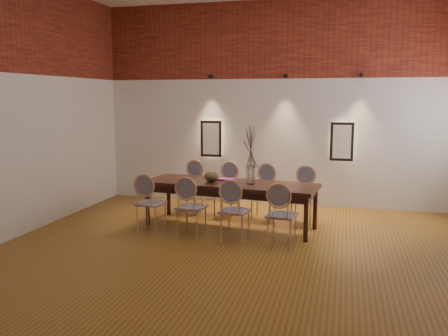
% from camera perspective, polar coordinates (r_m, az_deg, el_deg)
% --- Properties ---
extents(floor, '(7.00, 7.00, 0.02)m').
position_cam_1_polar(floor, '(6.40, 1.30, -11.13)').
color(floor, brown).
rests_on(floor, ground).
extents(wall_back, '(7.00, 0.10, 4.00)m').
position_cam_1_polar(wall_back, '(9.52, 6.24, 7.61)').
color(wall_back, silver).
rests_on(wall_back, ground).
extents(wall_front, '(7.00, 0.10, 4.00)m').
position_cam_1_polar(wall_front, '(2.70, -16.03, 5.14)').
color(wall_front, silver).
rests_on(wall_front, ground).
extents(brick_band_back, '(7.00, 0.02, 1.50)m').
position_cam_1_polar(brick_band_back, '(9.52, 6.31, 15.15)').
color(brick_band_back, maroon).
rests_on(brick_band_back, ground).
extents(niche_left, '(0.36, 0.06, 0.66)m').
position_cam_1_polar(niche_left, '(9.73, -1.52, 3.55)').
color(niche_left, '#FFEAC6').
rests_on(niche_left, wall_back).
extents(niche_right, '(0.36, 0.06, 0.66)m').
position_cam_1_polar(niche_right, '(9.36, 13.99, 3.10)').
color(niche_right, '#FFEAC6').
rests_on(niche_right, wall_back).
extents(spot_fixture_left, '(0.08, 0.10, 0.08)m').
position_cam_1_polar(spot_fixture_left, '(9.68, -1.60, 10.93)').
color(spot_fixture_left, black).
rests_on(spot_fixture_left, wall_back).
extents(spot_fixture_mid, '(0.08, 0.10, 0.08)m').
position_cam_1_polar(spot_fixture_mid, '(9.37, 7.41, 10.94)').
color(spot_fixture_mid, black).
rests_on(spot_fixture_mid, wall_back).
extents(spot_fixture_right, '(0.08, 0.10, 0.08)m').
position_cam_1_polar(spot_fixture_right, '(9.30, 16.15, 10.70)').
color(spot_fixture_right, black).
rests_on(spot_fixture_right, wall_back).
extents(dining_table, '(2.94, 1.25, 0.75)m').
position_cam_1_polar(dining_table, '(7.88, 0.73, -4.44)').
color(dining_table, '#37180F').
rests_on(dining_table, floor).
extents(chair_near_a, '(0.49, 0.49, 0.94)m').
position_cam_1_polar(chair_near_a, '(7.66, -8.77, -4.20)').
color(chair_near_a, tan).
rests_on(chair_near_a, floor).
extents(chair_near_b, '(0.49, 0.49, 0.94)m').
position_cam_1_polar(chair_near_b, '(7.33, -3.92, -4.69)').
color(chair_near_b, tan).
rests_on(chair_near_b, floor).
extents(chair_near_c, '(0.49, 0.49, 0.94)m').
position_cam_1_polar(chair_near_c, '(7.07, 1.34, -5.17)').
color(chair_near_c, tan).
rests_on(chair_near_c, floor).
extents(chair_near_d, '(0.49, 0.49, 0.94)m').
position_cam_1_polar(chair_near_d, '(6.87, 6.98, -5.65)').
color(chair_near_d, tan).
rests_on(chair_near_d, floor).
extents(chair_far_a, '(0.49, 0.49, 0.94)m').
position_cam_1_polar(chair_far_a, '(8.94, -4.05, -2.29)').
color(chair_far_a, tan).
rests_on(chair_far_a, floor).
extents(chair_far_b, '(0.49, 0.49, 0.94)m').
position_cam_1_polar(chair_far_b, '(8.66, 0.23, -2.61)').
color(chair_far_b, tan).
rests_on(chair_far_b, floor).
extents(chair_far_c, '(0.49, 0.49, 0.94)m').
position_cam_1_polar(chair_far_c, '(8.44, 4.76, -2.94)').
color(chair_far_c, tan).
rests_on(chair_far_c, floor).
extents(chair_far_d, '(0.49, 0.49, 0.94)m').
position_cam_1_polar(chair_far_d, '(8.27, 9.50, -3.27)').
color(chair_far_d, tan).
rests_on(chair_far_d, floor).
extents(vase, '(0.14, 0.14, 0.30)m').
position_cam_1_polar(vase, '(7.67, 3.22, -0.82)').
color(vase, silver).
rests_on(vase, dining_table).
extents(dried_branches, '(0.50, 0.50, 0.70)m').
position_cam_1_polar(dried_branches, '(7.61, 3.25, 2.52)').
color(dried_branches, '#4A392C').
rests_on(dried_branches, vase).
extents(bowl, '(0.24, 0.24, 0.18)m').
position_cam_1_polar(bowl, '(7.86, -1.51, -1.02)').
color(bowl, brown).
rests_on(bowl, dining_table).
extents(book, '(0.28, 0.21, 0.03)m').
position_cam_1_polar(book, '(8.01, 0.22, -1.39)').
color(book, '#9A248D').
rests_on(book, dining_table).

